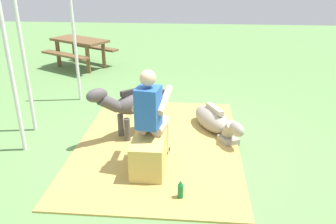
{
  "coord_description": "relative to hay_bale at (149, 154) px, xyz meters",
  "views": [
    {
      "loc": [
        -4.56,
        -0.34,
        2.48
      ],
      "look_at": [
        -0.02,
        0.04,
        0.55
      ],
      "focal_mm": 36.85,
      "sensor_mm": 36.0,
      "label": 1
    }
  ],
  "objects": [
    {
      "name": "soda_bottle",
      "position": [
        -0.58,
        -0.44,
        -0.11
      ],
      "size": [
        0.07,
        0.07,
        0.25
      ],
      "color": "#197233",
      "rests_on": "ground"
    },
    {
      "name": "tent_pole_right",
      "position": [
        2.48,
        1.74,
        0.96
      ],
      "size": [
        0.06,
        0.06,
        2.4
      ],
      "primitive_type": "cylinder",
      "color": "silver",
      "rests_on": "ground"
    },
    {
      "name": "pony_lying",
      "position": [
        1.24,
        -0.9,
        -0.05
      ],
      "size": [
        1.31,
        0.85,
        0.42
      ],
      "color": "gray",
      "rests_on": "ground"
    },
    {
      "name": "tent_pole_mid",
      "position": [
        1.05,
        2.03,
        0.96
      ],
      "size": [
        0.06,
        0.06,
        2.4
      ],
      "primitive_type": "cylinder",
      "color": "silver",
      "rests_on": "ground"
    },
    {
      "name": "tent_pole_left",
      "position": [
        0.4,
        1.89,
        0.96
      ],
      "size": [
        0.06,
        0.06,
        2.4
      ],
      "primitive_type": "cylinder",
      "color": "silver",
      "rests_on": "ground"
    },
    {
      "name": "ground_plane",
      "position": [
        0.7,
        -0.23,
        -0.24
      ],
      "size": [
        24.0,
        24.0,
        0.0
      ],
      "primitive_type": "plane",
      "color": "#608C4C"
    },
    {
      "name": "picnic_bench",
      "position": [
        4.85,
        2.47,
        0.34
      ],
      "size": [
        1.86,
        1.94,
        0.75
      ],
      "color": "brown",
      "rests_on": "ground"
    },
    {
      "name": "hay_bale",
      "position": [
        0.0,
        0.0,
        0.0
      ],
      "size": [
        0.72,
        0.41,
        0.47
      ],
      "primitive_type": "cube",
      "color": "tan",
      "rests_on": "ground"
    },
    {
      "name": "pony_standing",
      "position": [
        0.97,
        0.36,
        0.31
      ],
      "size": [
        1.01,
        1.11,
        0.91
      ],
      "color": "#4C4747",
      "rests_on": "ground"
    },
    {
      "name": "hay_patch",
      "position": [
        0.72,
        -0.04,
        -0.22
      ],
      "size": [
        3.37,
        2.39,
        0.02
      ],
      "primitive_type": "cube",
      "color": "tan",
      "rests_on": "ground"
    },
    {
      "name": "person_seated",
      "position": [
        0.16,
        -0.02,
        0.51
      ],
      "size": [
        0.7,
        0.49,
        1.35
      ],
      "color": "#D8AD8C",
      "rests_on": "ground"
    }
  ]
}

